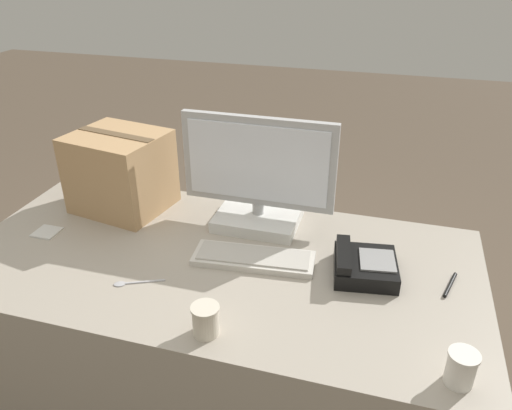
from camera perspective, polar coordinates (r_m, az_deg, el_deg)
The scene contains 11 objects.
ground_plane at distance 2.23m, azimuth -3.84°, elevation -21.39°, with size 12.00×12.00×0.00m, color brown.
office_desk at distance 1.98m, azimuth -4.17°, elevation -14.66°, with size 1.80×0.90×0.71m.
monitor at distance 1.87m, azimuth 0.24°, elevation 2.54°, with size 0.58×0.25×0.43m.
keyboard at distance 1.72m, azimuth -0.28°, elevation -6.08°, with size 0.43×0.18×0.03m.
desk_phone at distance 1.69m, azimuth 12.17°, elevation -6.77°, with size 0.23×0.24×0.08m.
paper_cup_left at distance 1.43m, azimuth -5.78°, elevation -12.94°, with size 0.08×0.08×0.09m.
paper_cup_right at distance 1.39m, azimuth 22.39°, elevation -16.86°, with size 0.08×0.08×0.10m.
spoon at distance 1.68m, azimuth -14.21°, elevation -8.64°, with size 0.16×0.08×0.00m.
cardboard_box at distance 2.08m, azimuth -15.22°, elevation 3.72°, with size 0.40×0.36×0.32m.
pen_marker at distance 1.73m, azimuth 21.31°, elevation -8.49°, with size 0.05×0.14×0.01m.
sticky_note_pad at distance 2.05m, azimuth -22.79°, elevation -2.87°, with size 0.09×0.09×0.01m.
Camera 1 is at (0.54, -1.35, 1.70)m, focal length 35.00 mm.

